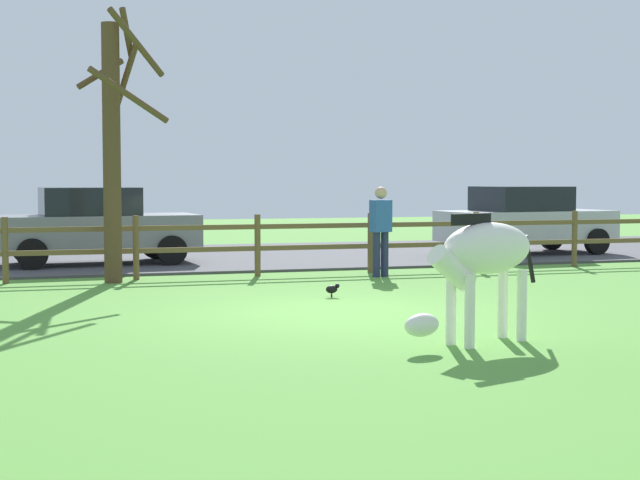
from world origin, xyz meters
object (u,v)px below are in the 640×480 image
Objects in this scene: bare_tree at (114,141)px; parked_car_silver at (525,220)px; crow_on_grass at (332,289)px; zebra at (482,258)px; visitor_near_fence at (381,227)px; parked_car_grey at (96,225)px.

bare_tree is 10.22m from parked_car_silver.
crow_on_grass is 0.05× the size of parked_car_silver.
zebra is 8.67× the size of crow_on_grass.
zebra reaches higher than crow_on_grass.
visitor_near_fence is at bearing -4.43° from bare_tree.
bare_tree is 4.96m from visitor_near_fence.
visitor_near_fence is (4.71, -0.36, -1.52)m from bare_tree.
crow_on_grass is 0.13× the size of visitor_near_fence.
parked_car_silver is (6.33, 10.57, -0.08)m from zebra.
visitor_near_fence is at bearing -143.96° from parked_car_silver.
bare_tree reaches higher than zebra.
bare_tree is 2.83× the size of visitor_near_fence.
visitor_near_fence is (1.76, 2.65, 0.78)m from crow_on_grass.
bare_tree is 21.57× the size of crow_on_grass.
crow_on_grass is (-0.30, 4.37, -0.80)m from zebra.
bare_tree is 3.68m from parked_car_grey.
visitor_near_fence reaches higher than zebra.
zebra is 7.17m from visitor_near_fence.
parked_car_grey reaches higher than crow_on_grass.
crow_on_grass is 3.27m from visitor_near_fence.
zebra is 4.46m from crow_on_grass.
zebra is at bearing -101.70° from visitor_near_fence.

